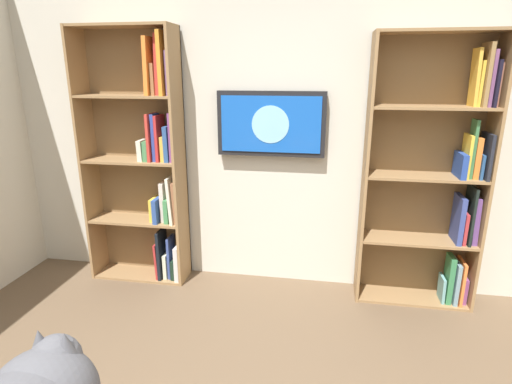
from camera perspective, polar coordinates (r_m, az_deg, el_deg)
The scene contains 4 objects.
wall_back at distance 3.32m, azimuth 2.49°, elevation 9.54°, with size 4.52×0.06×2.70m, color beige.
bookshelf_left at distance 3.30m, azimuth 23.83°, elevation 1.67°, with size 0.87×0.28×2.02m.
bookshelf_right at distance 3.51m, azimuth -15.08°, elevation 3.96°, with size 0.82×0.28×2.09m.
wall_mounted_tv at distance 3.24m, azimuth 2.09°, elevation 9.43°, with size 0.85×0.07×0.50m.
Camera 1 is at (-0.42, 1.04, 1.75)m, focal length 28.78 mm.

